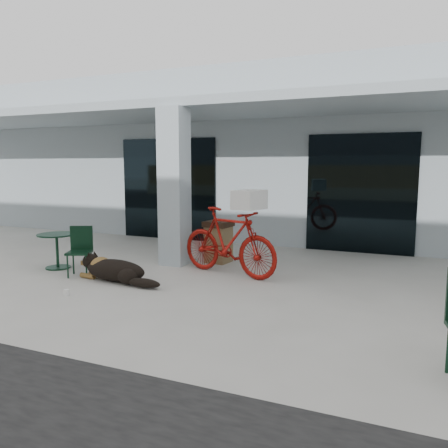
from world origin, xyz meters
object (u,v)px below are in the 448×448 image
at_px(bicycle, 228,241).
at_px(cafe_chair_near, 79,252).
at_px(dog, 115,269).
at_px(cafe_table_near, 57,251).
at_px(trash_receptacle, 218,242).

xyz_separation_m(bicycle, cafe_chair_near, (-2.45, -1.13, -0.17)).
height_order(dog, cafe_table_near, cafe_table_near).
height_order(cafe_table_near, trash_receptacle, trash_receptacle).
relative_size(dog, cafe_table_near, 1.84).
bearing_deg(trash_receptacle, cafe_chair_near, -132.46).
bearing_deg(cafe_chair_near, dog, -29.41).
distance_m(dog, trash_receptacle, 2.34).
distance_m(bicycle, cafe_table_near, 3.38).
height_order(bicycle, cafe_table_near, bicycle).
xyz_separation_m(bicycle, cafe_table_near, (-3.27, -0.81, -0.28)).
bearing_deg(cafe_table_near, cafe_chair_near, -21.13).
distance_m(dog, cafe_table_near, 1.70).
bearing_deg(bicycle, cafe_table_near, 118.86).
bearing_deg(dog, cafe_chair_near, -178.54).
height_order(bicycle, cafe_chair_near, bicycle).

